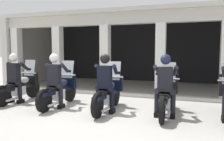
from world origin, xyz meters
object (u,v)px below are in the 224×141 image
object	(u,v)px
motorcycle_right	(166,95)
police_officer_right	(165,80)
police_officer_center	(105,78)
motorcycle_far_left	(21,86)
motorcycle_center	(109,92)
motorcycle_left	(60,89)
police_officer_far_left	(15,74)
police_officer_left	(55,76)

from	to	relation	value
motorcycle_right	police_officer_right	size ratio (longest dim) A/B	1.29
police_officer_center	police_officer_right	world-z (taller)	same
motorcycle_far_left	motorcycle_center	bearing A→B (deg)	-7.36
motorcycle_left	motorcycle_center	world-z (taller)	same
police_officer_far_left	motorcycle_center	world-z (taller)	police_officer_far_left
police_officer_far_left	police_officer_left	size ratio (longest dim) A/B	1.00
motorcycle_far_left	police_officer_left	size ratio (longest dim) A/B	1.29
motorcycle_far_left	motorcycle_left	world-z (taller)	same
motorcycle_center	police_officer_far_left	bearing A→B (deg)	-178.10
police_officer_far_left	motorcycle_left	world-z (taller)	police_officer_far_left
police_officer_left	police_officer_right	distance (m)	3.13
motorcycle_right	police_officer_right	bearing A→B (deg)	-91.42
motorcycle_left	motorcycle_right	distance (m)	3.13
police_officer_center	motorcycle_left	bearing A→B (deg)	168.72
police_officer_far_left	motorcycle_center	xyz separation A→B (m)	(3.13, 0.14, -0.44)
police_officer_left	police_officer_center	world-z (taller)	same
motorcycle_far_left	police_officer_far_left	xyz separation A→B (m)	(-0.00, -0.28, 0.44)
police_officer_left	police_officer_right	xyz separation A→B (m)	(3.13, 0.09, 0.00)
police_officer_left	motorcycle_center	distance (m)	1.65
police_officer_far_left	police_officer_left	xyz separation A→B (m)	(1.56, -0.13, 0.00)
police_officer_center	motorcycle_right	size ratio (longest dim) A/B	0.78
motorcycle_left	police_officer_center	bearing A→B (deg)	-16.88
police_officer_center	police_officer_right	size ratio (longest dim) A/B	1.00
police_officer_far_left	police_officer_left	world-z (taller)	same
police_officer_left	police_officer_right	world-z (taller)	same
police_officer_left	motorcycle_center	world-z (taller)	police_officer_left
police_officer_far_left	motorcycle_far_left	bearing A→B (deg)	84.93
police_officer_far_left	police_officer_right	xyz separation A→B (m)	(4.69, -0.04, 0.00)
police_officer_far_left	motorcycle_right	distance (m)	4.72
motorcycle_far_left	motorcycle_center	distance (m)	3.13
motorcycle_left	motorcycle_right	bearing A→B (deg)	-4.72
police_officer_left	police_officer_center	distance (m)	1.56
police_officer_left	motorcycle_right	distance (m)	3.18
motorcycle_center	police_officer_center	xyz separation A→B (m)	(-0.00, -0.28, 0.44)
motorcycle_far_left	police_officer_center	world-z (taller)	police_officer_center
motorcycle_center	police_officer_right	xyz separation A→B (m)	(1.56, -0.19, 0.44)
motorcycle_far_left	motorcycle_left	distance (m)	1.57
motorcycle_left	police_officer_center	xyz separation A→B (m)	(1.56, -0.29, 0.44)
police_officer_left	motorcycle_center	bearing A→B (deg)	3.68
motorcycle_far_left	police_officer_right	world-z (taller)	police_officer_right
motorcycle_left	police_officer_left	world-z (taller)	police_officer_left
police_officer_far_left	motorcycle_left	xyz separation A→B (m)	(1.56, 0.15, -0.44)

